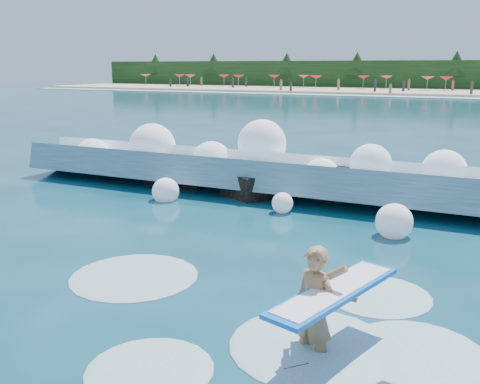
# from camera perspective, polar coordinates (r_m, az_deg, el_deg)

# --- Properties ---
(ground) EXTENTS (200.00, 200.00, 0.00)m
(ground) POSITION_cam_1_polar(r_m,az_deg,el_deg) (11.93, -10.81, -6.90)
(ground) COLOR #07313D
(ground) RESTS_ON ground
(beach) EXTENTS (140.00, 20.00, 0.40)m
(beach) POSITION_cam_1_polar(r_m,az_deg,el_deg) (87.28, 21.62, 9.84)
(beach) COLOR tan
(beach) RESTS_ON ground
(wet_band) EXTENTS (140.00, 5.00, 0.08)m
(wet_band) POSITION_cam_1_polar(r_m,az_deg,el_deg) (76.34, 20.93, 9.42)
(wet_band) COLOR silver
(wet_band) RESTS_ON ground
(treeline) EXTENTS (140.00, 4.00, 5.00)m
(treeline) POSITION_cam_1_polar(r_m,az_deg,el_deg) (97.18, 22.22, 11.41)
(treeline) COLOR black
(treeline) RESTS_ON ground
(breaking_wave) EXTENTS (19.12, 2.93, 1.65)m
(breaking_wave) POSITION_cam_1_polar(r_m,az_deg,el_deg) (17.46, 4.54, 1.72)
(breaking_wave) COLOR teal
(breaking_wave) RESTS_ON ground
(rock_cluster) EXTENTS (7.89, 3.16, 1.25)m
(rock_cluster) POSITION_cam_1_polar(r_m,az_deg,el_deg) (17.90, 0.91, 1.46)
(rock_cluster) COLOR black
(rock_cluster) RESTS_ON ground
(surfer_with_board) EXTENTS (1.34, 3.05, 1.92)m
(surfer_with_board) POSITION_cam_1_polar(r_m,az_deg,el_deg) (7.92, 8.39, -11.97)
(surfer_with_board) COLOR #A3764C
(surfer_with_board) RESTS_ON ground
(wave_spray) EXTENTS (15.40, 4.98, 2.46)m
(wave_spray) POSITION_cam_1_polar(r_m,az_deg,el_deg) (17.55, 2.24, 3.46)
(wave_spray) COLOR white
(wave_spray) RESTS_ON ground
(surf_foam) EXTENTS (9.37, 5.72, 0.13)m
(surf_foam) POSITION_cam_1_polar(r_m,az_deg,el_deg) (8.96, 3.43, -13.74)
(surf_foam) COLOR silver
(surf_foam) RESTS_ON ground
(beach_umbrellas) EXTENTS (114.14, 6.86, 0.50)m
(beach_umbrellas) POSITION_cam_1_polar(r_m,az_deg,el_deg) (88.83, 21.81, 11.20)
(beach_umbrellas) COLOR #C63A56
(beach_umbrellas) RESTS_ON ground
(beachgoers) EXTENTS (95.79, 12.83, 1.92)m
(beachgoers) POSITION_cam_1_polar(r_m,az_deg,el_deg) (84.04, 20.16, 10.48)
(beachgoers) COLOR #3F332D
(beachgoers) RESTS_ON ground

